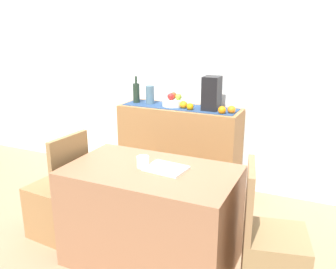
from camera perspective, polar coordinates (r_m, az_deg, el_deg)
ground_plane at (r=3.27m, az=-2.82°, el=-14.95°), size 6.40×6.40×0.02m
room_wall_rear at (r=3.88m, az=5.01°, el=11.45°), size 6.40×0.06×2.70m
sideboard_console at (r=3.87m, az=1.80°, el=-2.17°), size 1.27×0.42×0.90m
table_runner at (r=3.75m, az=1.87°, el=4.38°), size 1.20×0.32×0.01m
fruit_bowl at (r=3.77m, az=0.78°, el=5.03°), size 0.22×0.22×0.07m
apple_left at (r=3.74m, az=0.42°, el=6.00°), size 0.07×0.07×0.07m
apple_front at (r=3.73m, az=1.66°, el=5.96°), size 0.07×0.07×0.07m
apple_rear at (r=3.81m, az=0.86°, el=6.19°), size 0.07×0.07×0.07m
wine_bottle at (r=3.95m, az=-5.02°, el=6.59°), size 0.07×0.07×0.29m
coffee_maker at (r=3.60m, az=6.89°, el=6.43°), size 0.16×0.18×0.34m
ceramic_vase at (r=3.87m, az=-2.86°, el=6.22°), size 0.09×0.09×0.20m
orange_loose_end at (r=3.61m, az=3.50°, el=4.39°), size 0.07×0.07×0.07m
orange_loose_far at (r=3.68m, az=2.46°, el=4.69°), size 0.08×0.08×0.08m
orange_loose_near_bowl at (r=3.52m, az=9.98°, el=3.88°), size 0.08×0.08×0.08m
orange_loose_mid at (r=3.49m, az=8.48°, el=3.82°), size 0.08×0.08×0.08m
dining_table at (r=2.73m, az=-2.64°, el=-12.69°), size 1.21×0.71×0.74m
open_book at (r=2.55m, az=-0.31°, el=-5.37°), size 0.30×0.24×0.02m
coffee_cup at (r=2.59m, az=-3.98°, el=-4.33°), size 0.09×0.09×0.08m
chair_near_window at (r=3.22m, az=-16.80°, el=-10.62°), size 0.43×0.43×0.90m
chair_by_corner at (r=2.57m, az=15.93°, el=-18.28°), size 0.48×0.48×0.90m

